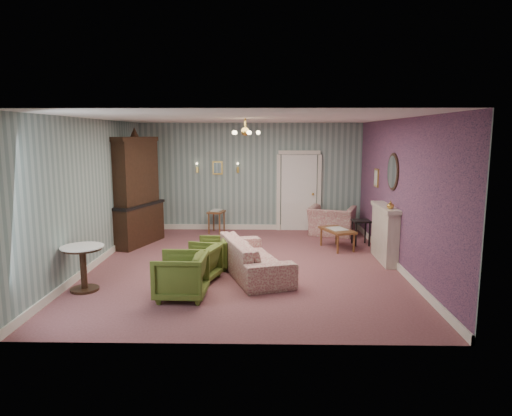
{
  "coord_description": "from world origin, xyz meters",
  "views": [
    {
      "loc": [
        0.38,
        -8.9,
        2.6
      ],
      "look_at": [
        0.2,
        0.4,
        1.1
      ],
      "focal_mm": 32.17,
      "sensor_mm": 36.0,
      "label": 1
    }
  ],
  "objects_px": {
    "dresser": "(136,188)",
    "coffee_table": "(337,239)",
    "wingback_chair": "(332,216)",
    "olive_chair_c": "(213,251)",
    "sofa_chintz": "(253,251)",
    "olive_chair_a": "(181,274)",
    "pedestal_table": "(83,268)",
    "olive_chair_b": "(198,261)",
    "fireplace": "(385,233)",
    "side_table_black": "(361,233)"
  },
  "relations": [
    {
      "from": "sofa_chintz",
      "to": "side_table_black",
      "type": "height_order",
      "value": "sofa_chintz"
    },
    {
      "from": "olive_chair_a",
      "to": "dresser",
      "type": "xyz_separation_m",
      "value": [
        -1.7,
        3.63,
        0.94
      ]
    },
    {
      "from": "olive_chair_c",
      "to": "sofa_chintz",
      "type": "distance_m",
      "value": 0.9
    },
    {
      "from": "olive_chair_c",
      "to": "wingback_chair",
      "type": "relative_size",
      "value": 0.58
    },
    {
      "from": "sofa_chintz",
      "to": "coffee_table",
      "type": "relative_size",
      "value": 2.5
    },
    {
      "from": "olive_chair_b",
      "to": "dresser",
      "type": "xyz_separation_m",
      "value": [
        -1.84,
        2.68,
        1.0
      ]
    },
    {
      "from": "olive_chair_c",
      "to": "dresser",
      "type": "relative_size",
      "value": 0.25
    },
    {
      "from": "olive_chair_c",
      "to": "pedestal_table",
      "type": "distance_m",
      "value": 2.44
    },
    {
      "from": "olive_chair_b",
      "to": "dresser",
      "type": "relative_size",
      "value": 0.26
    },
    {
      "from": "dresser",
      "to": "fireplace",
      "type": "bearing_deg",
      "value": 4.24
    },
    {
      "from": "olive_chair_b",
      "to": "fireplace",
      "type": "bearing_deg",
      "value": 126.27
    },
    {
      "from": "wingback_chair",
      "to": "side_table_black",
      "type": "xyz_separation_m",
      "value": [
        0.52,
        -1.11,
        -0.19
      ]
    },
    {
      "from": "olive_chair_b",
      "to": "sofa_chintz",
      "type": "distance_m",
      "value": 1.06
    },
    {
      "from": "dresser",
      "to": "pedestal_table",
      "type": "xyz_separation_m",
      "value": [
        0.0,
        -3.3,
        -0.96
      ]
    },
    {
      "from": "olive_chair_b",
      "to": "wingback_chair",
      "type": "relative_size",
      "value": 0.62
    },
    {
      "from": "sofa_chintz",
      "to": "olive_chair_a",
      "type": "bearing_deg",
      "value": 121.42
    },
    {
      "from": "olive_chair_c",
      "to": "side_table_black",
      "type": "relative_size",
      "value": 1.1
    },
    {
      "from": "olive_chair_b",
      "to": "olive_chair_c",
      "type": "bearing_deg",
      "value": -177.01
    },
    {
      "from": "pedestal_table",
      "to": "coffee_table",
      "type": "bearing_deg",
      "value": 32.05
    },
    {
      "from": "wingback_chair",
      "to": "sofa_chintz",
      "type": "bearing_deg",
      "value": 78.94
    },
    {
      "from": "fireplace",
      "to": "olive_chair_b",
      "type": "bearing_deg",
      "value": -159.95
    },
    {
      "from": "sofa_chintz",
      "to": "dresser",
      "type": "xyz_separation_m",
      "value": [
        -2.82,
        2.3,
        0.9
      ]
    },
    {
      "from": "olive_chair_a",
      "to": "fireplace",
      "type": "bearing_deg",
      "value": 122.79
    },
    {
      "from": "dresser",
      "to": "coffee_table",
      "type": "xyz_separation_m",
      "value": [
        4.69,
        -0.36,
        -1.12
      ]
    },
    {
      "from": "olive_chair_a",
      "to": "olive_chair_b",
      "type": "distance_m",
      "value": 0.96
    },
    {
      "from": "fireplace",
      "to": "olive_chair_a",
      "type": "bearing_deg",
      "value": -149.08
    },
    {
      "from": "olive_chair_c",
      "to": "dresser",
      "type": "height_order",
      "value": "dresser"
    },
    {
      "from": "side_table_black",
      "to": "wingback_chair",
      "type": "bearing_deg",
      "value": 115.15
    },
    {
      "from": "sofa_chintz",
      "to": "coffee_table",
      "type": "xyz_separation_m",
      "value": [
        1.87,
        1.94,
        -0.21
      ]
    },
    {
      "from": "olive_chair_c",
      "to": "sofa_chintz",
      "type": "relative_size",
      "value": 0.29
    },
    {
      "from": "side_table_black",
      "to": "olive_chair_b",
      "type": "bearing_deg",
      "value": -142.28
    },
    {
      "from": "wingback_chair",
      "to": "pedestal_table",
      "type": "height_order",
      "value": "wingback_chair"
    },
    {
      "from": "dresser",
      "to": "fireplace",
      "type": "relative_size",
      "value": 1.93
    },
    {
      "from": "wingback_chair",
      "to": "coffee_table",
      "type": "height_order",
      "value": "wingback_chair"
    },
    {
      "from": "olive_chair_a",
      "to": "olive_chair_b",
      "type": "bearing_deg",
      "value": 173.41
    },
    {
      "from": "olive_chair_a",
      "to": "olive_chair_c",
      "type": "bearing_deg",
      "value": 171.27
    },
    {
      "from": "sofa_chintz",
      "to": "dresser",
      "type": "distance_m",
      "value": 3.75
    },
    {
      "from": "olive_chair_b",
      "to": "wingback_chair",
      "type": "bearing_deg",
      "value": 158.42
    },
    {
      "from": "sofa_chintz",
      "to": "coffee_table",
      "type": "height_order",
      "value": "sofa_chintz"
    },
    {
      "from": "olive_chair_a",
      "to": "sofa_chintz",
      "type": "relative_size",
      "value": 0.35
    },
    {
      "from": "dresser",
      "to": "coffee_table",
      "type": "bearing_deg",
      "value": 13.52
    },
    {
      "from": "olive_chair_c",
      "to": "wingback_chair",
      "type": "distance_m",
      "value": 4.11
    },
    {
      "from": "dresser",
      "to": "fireplace",
      "type": "height_order",
      "value": "dresser"
    },
    {
      "from": "coffee_table",
      "to": "dresser",
      "type": "bearing_deg",
      "value": 175.59
    },
    {
      "from": "olive_chair_a",
      "to": "dresser",
      "type": "bearing_deg",
      "value": -153.07
    },
    {
      "from": "olive_chair_a",
      "to": "fireplace",
      "type": "distance_m",
      "value": 4.45
    },
    {
      "from": "wingback_chair",
      "to": "dresser",
      "type": "xyz_separation_m",
      "value": [
        -4.78,
        -1.11,
        0.85
      ]
    },
    {
      "from": "olive_chair_b",
      "to": "fireplace",
      "type": "relative_size",
      "value": 0.5
    },
    {
      "from": "sofa_chintz",
      "to": "olive_chair_c",
      "type": "bearing_deg",
      "value": 46.92
    },
    {
      "from": "olive_chair_a",
      "to": "coffee_table",
      "type": "relative_size",
      "value": 0.89
    }
  ]
}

